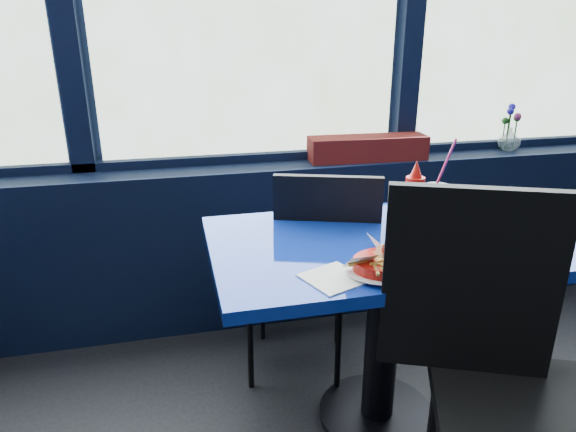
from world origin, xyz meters
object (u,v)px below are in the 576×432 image
at_px(chair_near_front, 506,369).
at_px(soda_cup, 436,206).
at_px(planter_box, 368,148).
at_px(food_basket, 393,262).
at_px(chair_near_back, 308,263).
at_px(near_table, 386,287).
at_px(flower_vase, 510,136).
at_px(ketchup_bottle, 414,199).

distance_m(chair_near_front, soda_cup, 0.65).
height_order(planter_box, food_basket, planter_box).
bearing_deg(chair_near_back, near_table, 138.99).
height_order(near_table, chair_near_back, chair_near_back).
xyz_separation_m(near_table, flower_vase, (1.05, 0.87, 0.31)).
xyz_separation_m(planter_box, ketchup_bottle, (-0.13, -0.77, 0.00)).
xyz_separation_m(flower_vase, soda_cup, (-0.85, -0.80, -0.04)).
bearing_deg(chair_near_back, food_basket, 118.32).
relative_size(near_table, chair_near_front, 1.14).
distance_m(chair_near_front, flower_vase, 1.72).
bearing_deg(chair_near_back, ketchup_bottle, 159.19).
bearing_deg(soda_cup, flower_vase, 43.27).
bearing_deg(ketchup_bottle, chair_near_front, -92.09).
relative_size(flower_vase, soda_cup, 0.75).
relative_size(chair_near_back, soda_cup, 2.83).
distance_m(near_table, food_basket, 0.33).
relative_size(chair_near_front, flower_vase, 4.34).
relative_size(ketchup_bottle, soda_cup, 0.76).
xyz_separation_m(chair_near_back, food_basket, (0.10, -0.56, 0.25)).
distance_m(flower_vase, ketchup_bottle, 1.23).
relative_size(chair_near_back, ketchup_bottle, 3.74).
distance_m(near_table, ketchup_bottle, 0.32).
distance_m(ketchup_bottle, soda_cup, 0.09).
bearing_deg(food_basket, soda_cup, 60.80).
relative_size(planter_box, ketchup_bottle, 2.36).
height_order(chair_near_front, ketchup_bottle, chair_near_front).
bearing_deg(near_table, food_basket, -112.15).
bearing_deg(ketchup_bottle, food_basket, -124.30).
relative_size(near_table, soda_cup, 3.69).
relative_size(chair_near_back, planter_box, 1.58).
distance_m(planter_box, ketchup_bottle, 0.78).
distance_m(near_table, planter_box, 0.93).
xyz_separation_m(chair_near_front, ketchup_bottle, (0.02, 0.61, 0.25)).
xyz_separation_m(chair_near_front, chair_near_back, (-0.28, 0.86, -0.08)).
xyz_separation_m(chair_near_front, flower_vase, (0.96, 1.41, 0.27)).
height_order(ketchup_bottle, soda_cup, soda_cup).
bearing_deg(ketchup_bottle, flower_vase, 40.24).
relative_size(near_table, flower_vase, 4.94).
bearing_deg(chair_near_front, near_table, 122.18).
bearing_deg(chair_near_back, chair_near_front, 126.57).
xyz_separation_m(chair_near_back, soda_cup, (0.39, -0.26, 0.30)).
bearing_deg(flower_vase, chair_near_back, -156.40).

